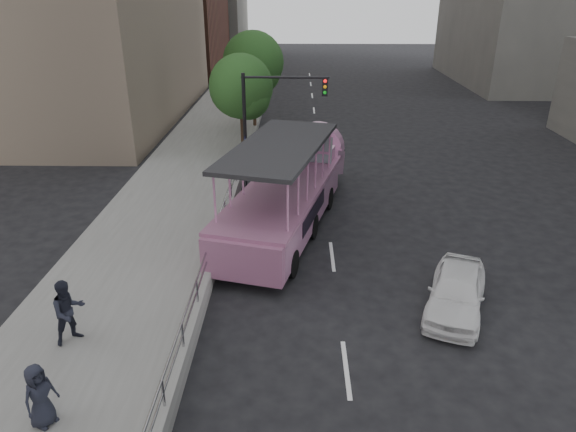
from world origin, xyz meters
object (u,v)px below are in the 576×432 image
object	(u,v)px
car	(456,291)
parking_sign	(246,161)
street_tree_near	(243,89)
pedestrian_mid	(69,311)
duck_boat	(290,190)
pedestrian_far	(40,396)
traffic_signal	(269,109)
street_tree_far	(255,65)

from	to	relation	value
car	parking_sign	size ratio (longest dim) A/B	1.39
car	parking_sign	bearing A→B (deg)	149.40
car	street_tree_near	bearing A→B (deg)	138.27
pedestrian_mid	street_tree_near	bearing A→B (deg)	35.64
duck_boat	pedestrian_far	size ratio (longest dim) A/B	7.57
pedestrian_far	car	bearing A→B (deg)	-37.26
car	parking_sign	xyz separation A→B (m)	(-7.10, 9.04, 1.09)
pedestrian_mid	pedestrian_far	world-z (taller)	pedestrian_mid
street_tree_near	duck_boat	bearing A→B (deg)	-72.85
pedestrian_mid	traffic_signal	distance (m)	14.72
car	traffic_signal	world-z (taller)	traffic_signal
street_tree_near	street_tree_far	xyz separation A→B (m)	(0.20, 6.00, 0.49)
traffic_signal	parking_sign	bearing A→B (deg)	-108.42
pedestrian_far	parking_sign	world-z (taller)	parking_sign
duck_boat	street_tree_near	size ratio (longest dim) A/B	2.01
pedestrian_far	street_tree_far	world-z (taller)	street_tree_far
car	street_tree_far	xyz separation A→B (m)	(-7.57, 21.24, 3.64)
pedestrian_mid	parking_sign	world-z (taller)	parking_sign
street_tree_near	street_tree_far	size ratio (longest dim) A/B	0.89
duck_boat	parking_sign	size ratio (longest dim) A/B	4.12
duck_boat	street_tree_far	xyz separation A→B (m)	(-2.54, 14.89, 2.93)
car	pedestrian_mid	world-z (taller)	pedestrian_mid
duck_boat	parking_sign	bearing A→B (deg)	127.57
parking_sign	pedestrian_mid	bearing A→B (deg)	-108.03
duck_boat	parking_sign	distance (m)	3.42
pedestrian_mid	traffic_signal	bearing A→B (deg)	27.15
pedestrian_far	parking_sign	distance (m)	14.25
street_tree_far	traffic_signal	bearing A→B (deg)	-81.57
car	pedestrian_mid	bearing A→B (deg)	-148.10
duck_boat	street_tree_far	world-z (taller)	street_tree_far
car	pedestrian_mid	distance (m)	10.89
duck_boat	car	bearing A→B (deg)	-51.62
duck_boat	pedestrian_mid	world-z (taller)	duck_boat
traffic_signal	pedestrian_mid	bearing A→B (deg)	-108.11
traffic_signal	street_tree_near	xyz separation A→B (m)	(-1.60, 3.43, 0.32)
duck_boat	traffic_signal	bearing A→B (deg)	101.85
traffic_signal	duck_boat	bearing A→B (deg)	-78.15
car	pedestrian_mid	size ratio (longest dim) A/B	2.16
pedestrian_far	street_tree_near	xyz separation A→B (m)	(2.38, 20.10, 2.76)
pedestrian_mid	parking_sign	size ratio (longest dim) A/B	0.64
pedestrian_mid	pedestrian_far	xyz separation A→B (m)	(0.54, -2.85, -0.14)
street_tree_near	street_tree_far	world-z (taller)	street_tree_far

